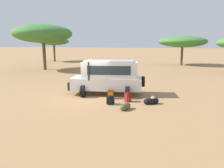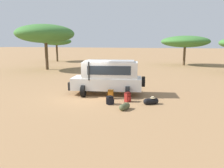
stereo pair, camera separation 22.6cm
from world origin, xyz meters
name	(u,v)px [view 1 (the left image)]	position (x,y,z in m)	size (l,w,h in m)	color
ground_plane	(88,97)	(0.00, 0.00, 0.00)	(320.00, 320.00, 0.00)	#9E754C
safari_vehicle	(108,76)	(0.97, 1.34, 1.29)	(5.48, 3.42, 2.44)	silver
backpack_beside_front_wheel	(110,100)	(1.98, -1.13, 0.25)	(0.46, 0.49, 0.51)	black
backpack_cluster_center	(128,97)	(2.82, -0.20, 0.29)	(0.44, 0.42, 0.60)	maroon
backpack_near_rear_wheel	(111,94)	(1.55, 0.18, 0.29)	(0.41, 0.43, 0.60)	#B26619
duffel_bag_low_black_case	(151,101)	(4.31, -0.30, 0.19)	(0.87, 0.71, 0.48)	black
duffel_bag_soft_canvas	(125,107)	(3.11, -1.89, 0.18)	(0.48, 0.83, 0.46)	#4C5133
acacia_tree_far_left	(54,42)	(-18.89, 25.07, 3.96)	(5.77, 6.29, 4.74)	brown
acacia_tree_left_mid	(43,34)	(-12.29, 12.51, 4.89)	(7.67, 8.23, 6.16)	brown
acacia_tree_centre_back	(183,42)	(5.55, 25.30, 3.89)	(7.79, 6.71, 4.85)	brown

